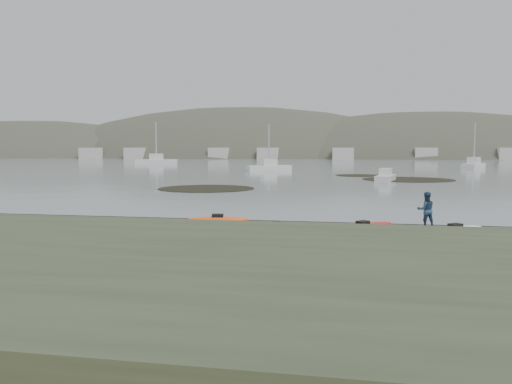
# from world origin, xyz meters

# --- Properties ---
(ground) EXTENTS (600.00, 600.00, 0.00)m
(ground) POSITION_xyz_m (0.00, 0.00, 0.00)
(ground) COLOR tan
(ground) RESTS_ON ground
(wet_sand) EXTENTS (60.00, 60.00, 0.00)m
(wet_sand) POSITION_xyz_m (0.00, -0.30, 0.00)
(wet_sand) COLOR brown
(wet_sand) RESTS_ON ground
(water) EXTENTS (1200.00, 1200.00, 0.00)m
(water) POSITION_xyz_m (0.00, 300.00, 0.01)
(water) COLOR slate
(water) RESTS_ON ground
(bluff) EXTENTS (60.00, 8.00, 2.00)m
(bluff) POSITION_xyz_m (0.00, -17.50, 1.00)
(bluff) COLOR #475138
(bluff) RESTS_ON ground
(kayaks) EXTENTS (22.64, 9.09, 0.34)m
(kayaks) POSITION_xyz_m (-1.19, -4.24, 0.17)
(kayaks) COLOR red
(kayaks) RESTS_ON ground
(person_east) EXTENTS (0.92, 0.76, 1.71)m
(person_east) POSITION_xyz_m (8.31, -0.80, 0.85)
(person_east) COLOR navy
(person_east) RESTS_ON ground
(kelp_mats) EXTENTS (29.86, 33.07, 0.04)m
(kelp_mats) POSITION_xyz_m (4.13, 32.14, 0.03)
(kelp_mats) COLOR black
(kelp_mats) RESTS_ON water
(moored_boats) EXTENTS (95.49, 80.96, 1.35)m
(moored_boats) POSITION_xyz_m (-0.18, 77.50, 0.58)
(moored_boats) COLOR silver
(moored_boats) RESTS_ON ground
(far_hills) EXTENTS (550.00, 135.00, 80.00)m
(far_hills) POSITION_xyz_m (39.38, 193.97, -15.93)
(far_hills) COLOR #384235
(far_hills) RESTS_ON ground
(far_town) EXTENTS (199.00, 5.00, 4.00)m
(far_town) POSITION_xyz_m (6.00, 145.00, 2.00)
(far_town) COLOR beige
(far_town) RESTS_ON ground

